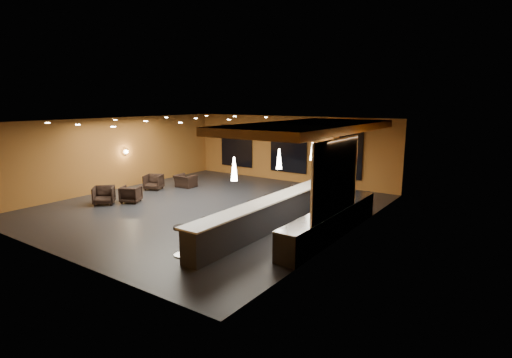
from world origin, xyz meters
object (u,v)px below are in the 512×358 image
Objects in this scene: bar_counter at (271,214)px; bar_stool_5 at (286,198)px; bar_stool_3 at (253,209)px; bar_stool_6 at (296,191)px; armchair_d at (185,181)px; pendant_0 at (234,169)px; staff_a at (329,198)px; pendant_2 at (312,151)px; bar_stool_1 at (207,227)px; column at (329,161)px; prep_counter at (331,223)px; armchair_c at (154,182)px; armchair_b at (131,194)px; staff_b at (340,191)px; pendant_1 at (279,159)px; bar_stool_4 at (270,203)px; bar_stool_0 at (181,237)px; bar_stool_2 at (228,219)px; staff_c at (346,190)px; armchair_a at (104,195)px.

bar_stool_5 is at bearing 107.09° from bar_counter.
bar_stool_3 is 0.99× the size of bar_stool_6.
bar_stool_6 is (6.21, 0.28, 0.22)m from armchair_d.
staff_a is at bearing 75.84° from pendant_0.
bar_stool_3 is at bearing -105.55° from pendant_2.
column is at bearing 83.03° from bar_stool_1.
prep_counter is 10.13m from armchair_c.
armchair_b is at bearing -175.56° from bar_stool_3.
prep_counter is 3.37× the size of staff_b.
pendant_0 and pendant_1 have the same top height.
bar_stool_1 is (-2.84, -2.78, 0.08)m from prep_counter.
bar_stool_0 is at bearing -89.11° from bar_stool_4.
prep_counter is 3.33m from bar_stool_2.
armchair_b is (-8.24, -3.64, -0.55)m from staff_c.
column is 1.96× the size of staff_b.
armchair_c is at bearing 51.43° from armchair_d.
prep_counter is 7.27× the size of bar_stool_4.
armchair_a is at bearing -169.66° from prep_counter.
bar_stool_2 is at bearing 141.28° from armchair_d.
pendant_0 is 0.39× the size of staff_b.
bar_stool_1 is at bearing -89.10° from bar_stool_6.
armchair_b is (-7.96, -2.70, -0.40)m from staff_a.
staff_b is 2.23× the size of bar_stool_1.
pendant_1 is 3.58m from bar_stool_6.
bar_stool_4 is (-0.84, 0.73, -1.82)m from pendant_1.
column reaches higher than staff_b.
pendant_0 is at bearing -90.00° from column.
pendant_1 and pendant_2 have the same top height.
column is at bearing 84.55° from bar_stool_0.
column is 8.59m from armchair_c.
bar_stool_5 is (6.46, -0.95, 0.22)m from armchair_d.
bar_stool_6 is at bearing 107.57° from pendant_1.
bar_stool_4 is at bearing 139.12° from pendant_1.
staff_c is 2.32m from bar_stool_5.
bar_stool_2 is (6.32, -4.43, 0.20)m from armchair_d.
armchair_b is 6.83m from bar_stool_0.
armchair_d is 8.32m from bar_stool_1.
armchair_d is (0.41, 4.40, -0.07)m from armchair_a.
column is 1.71m from pendant_2.
staff_b is 2.24× the size of bar_stool_2.
bar_stool_3 is at bearing -124.17° from staff_b.
column is 2.77m from bar_stool_5.
bar_stool_0 is at bearing -124.93° from prep_counter.
staff_b is 2.16× the size of bar_stool_4.
armchair_a is (-7.55, -1.24, -0.11)m from bar_counter.
pendant_1 is at bearing -109.34° from staff_c.
bar_stool_4 reaches higher than bar_stool_2.
armchair_b is 6.12m from bar_stool_2.
prep_counter is 4.75m from column.
column is 5.00× the size of pendant_0.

